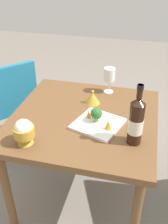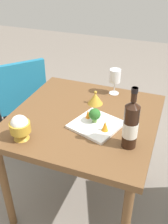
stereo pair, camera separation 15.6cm
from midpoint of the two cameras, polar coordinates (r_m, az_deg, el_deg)
ground_plane at (r=2.07m, az=-2.27°, el=-18.04°), size 8.00×8.00×0.00m
dining_table at (r=1.63m, az=-2.75°, el=-3.57°), size 0.87×0.87×0.73m
chair_by_wall at (r=2.25m, az=-17.60°, el=2.53°), size 0.56×0.56×0.85m
wine_bottle at (r=1.31m, az=7.99°, el=-2.11°), size 0.08×0.08×0.33m
wine_glass at (r=1.79m, az=3.08°, el=7.99°), size 0.08×0.08×0.18m
rice_bowl at (r=1.38m, az=-16.18°, el=-4.19°), size 0.11×0.11×0.14m
rice_bowl_lid at (r=1.69m, az=-0.78°, el=3.04°), size 0.10×0.10×0.09m
serving_plate at (r=1.50m, az=0.11°, el=-2.69°), size 0.32×0.32×0.02m
broccoli_floret at (r=1.48m, az=-0.31°, el=-0.49°), size 0.07×0.07×0.09m
carrot_garnish_left at (r=1.52m, az=-1.90°, el=-0.42°), size 0.03×0.03×0.06m
carrot_garnish_right at (r=1.43m, az=2.21°, el=-2.85°), size 0.04×0.04×0.06m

